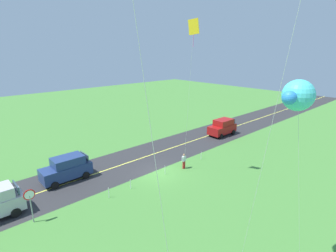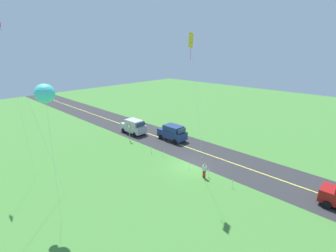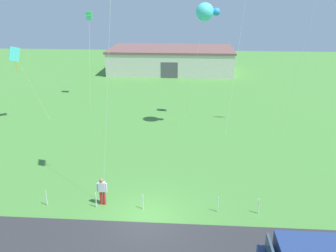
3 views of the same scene
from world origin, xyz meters
The scene contains 14 objects.
ground_plane centered at (0.00, 0.00, -0.05)m, with size 120.00×120.00×0.10m, color #478438.
asphalt_road centered at (0.00, -4.00, 0.00)m, with size 120.00×7.00×0.00m, color #2D2D30.
road_centre_stripe centered at (0.00, -4.00, 0.01)m, with size 120.00×0.16×0.00m, color #E5E04C.
car_suv_foreground centered at (7.09, -4.65, 1.15)m, with size 4.40×2.12×2.24m.
car_parked_west_far centered at (-14.48, -2.92, 1.15)m, with size 4.40×2.12×2.24m.
stop_sign centered at (11.38, -0.10, 1.80)m, with size 0.76×0.08×2.56m.
person_adult_near centered at (-2.61, 1.02, 0.86)m, with size 0.58×0.22×1.60m.
kite_red_low centered at (-1.71, 2.66, 13.13)m, with size 1.08×2.18×14.10m.
kite_yellow_high centered at (3.10, 13.31, 9.72)m, with size 2.73×1.51×10.43m.
fence_post_0 centered at (-5.67, 0.70, 0.45)m, with size 0.05×0.05×0.90m, color silver.
fence_post_1 centered at (-2.90, 0.70, 0.45)m, with size 0.05×0.05×0.90m, color silver.
fence_post_2 centered at (-0.31, 0.70, 0.45)m, with size 0.05×0.05×0.90m, color silver.
fence_post_3 centered at (3.72, 0.70, 0.45)m, with size 0.05×0.05×0.90m, color silver.
fence_post_4 centered at (5.85, 0.70, 0.45)m, with size 0.05×0.05×0.90m, color silver.
Camera 1 is at (14.96, 17.81, 11.66)m, focal length 27.78 mm.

